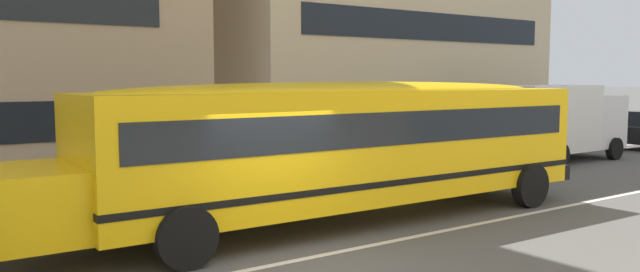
{
  "coord_description": "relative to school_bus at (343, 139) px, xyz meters",
  "views": [
    {
      "loc": [
        -5.75,
        -8.79,
        3.1
      ],
      "look_at": [
        1.22,
        0.93,
        2.0
      ],
      "focal_mm": 35.59,
      "sensor_mm": 36.0,
      "label": 1
    }
  ],
  "objects": [
    {
      "name": "sidewalk_far",
      "position": [
        -2.48,
        5.93,
        -1.78
      ],
      "size": [
        120.0,
        3.0,
        0.01
      ],
      "primitive_type": "cube",
      "color": "gray",
      "rests_on": "ground_plane"
    },
    {
      "name": "lane_centreline",
      "position": [
        -2.48,
        -1.86,
        -1.79
      ],
      "size": [
        110.0,
        0.16,
        0.01
      ],
      "primitive_type": "cube",
      "color": "silver",
      "rests_on": "ground_plane"
    },
    {
      "name": "box_truck",
      "position": [
        12.51,
        3.29,
        -0.25
      ],
      "size": [
        6.07,
        2.53,
        2.82
      ],
      "rotation": [
        0.0,
        0.0,
        0.01
      ],
      "color": "silver",
      "rests_on": "ground_plane"
    },
    {
      "name": "apartment_block_far_centre",
      "position": [
        10.37,
        12.22,
        4.86
      ],
      "size": [
        15.28,
        9.62,
        13.3
      ],
      "color": "#C6B28E",
      "rests_on": "ground_plane"
    },
    {
      "name": "school_bus",
      "position": [
        0.0,
        0.0,
        0.0
      ],
      "size": [
        13.53,
        3.35,
        3.01
      ],
      "rotation": [
        0.0,
        0.0,
        3.12
      ],
      "color": "yellow",
      "rests_on": "ground_plane"
    },
    {
      "name": "ground_plane",
      "position": [
        -2.48,
        -1.86,
        -1.79
      ],
      "size": [
        400.0,
        400.0,
        0.0
      ],
      "primitive_type": "plane",
      "color": "#54514F"
    }
  ]
}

